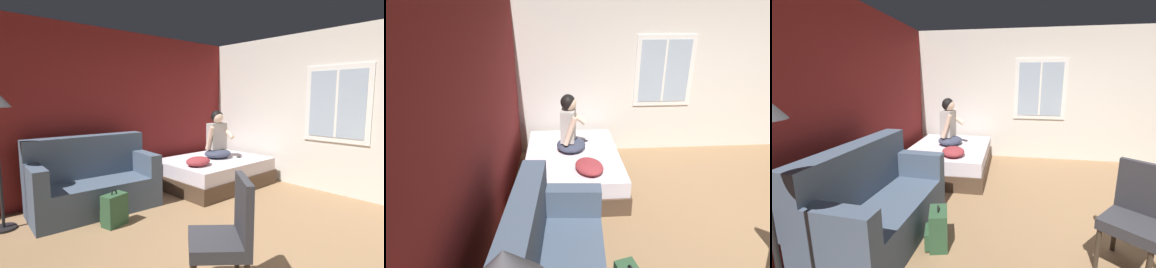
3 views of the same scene
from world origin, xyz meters
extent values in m
plane|color=#93704C|center=(0.00, 0.00, 0.00)|extent=(40.00, 40.00, 0.00)
cube|color=maroon|center=(0.00, 3.07, 1.35)|extent=(10.31, 0.16, 2.70)
cube|color=silver|center=(2.74, 0.00, 1.35)|extent=(0.16, 7.38, 2.70)
cube|color=white|center=(2.64, 0.40, 1.49)|extent=(0.02, 1.04, 1.24)
cube|color=#9EB2C6|center=(2.63, 0.40, 1.49)|extent=(0.01, 0.88, 1.08)
cube|color=white|center=(2.63, 0.40, 1.49)|extent=(0.01, 0.04, 1.08)
cube|color=#4C3828|center=(1.56, 2.08, 0.13)|extent=(1.89, 1.43, 0.26)
cube|color=silver|center=(1.56, 2.08, 0.37)|extent=(1.83, 1.39, 0.22)
cube|color=#47566B|center=(-0.60, 2.30, 0.22)|extent=(1.75, 0.91, 0.44)
cube|color=#47566B|center=(-0.58, 2.60, 0.74)|extent=(1.71, 0.35, 0.60)
cube|color=#47566B|center=(-1.36, 2.35, 0.60)|extent=(0.23, 0.81, 0.32)
cube|color=#47566B|center=(0.16, 2.25, 0.60)|extent=(0.23, 0.81, 0.32)
cylinder|color=#382D23|center=(-0.69, 0.18, 0.20)|extent=(0.04, 0.04, 0.40)
cylinder|color=#382D23|center=(-0.39, -0.07, 0.20)|extent=(0.04, 0.04, 0.40)
cube|color=#333338|center=(-0.67, -0.09, 0.45)|extent=(0.65, 0.65, 0.10)
cube|color=#333338|center=(-0.52, -0.22, 0.74)|extent=(0.34, 0.39, 0.48)
ellipsoid|color=#383D51|center=(1.68, 2.10, 0.56)|extent=(0.58, 0.51, 0.16)
cube|color=#B2ADA8|center=(1.69, 2.14, 0.88)|extent=(0.36, 0.25, 0.48)
cylinder|color=beige|center=(1.48, 2.12, 0.86)|extent=(0.11, 0.22, 0.44)
cylinder|color=beige|center=(1.84, 2.03, 0.98)|extent=(0.14, 0.38, 0.29)
sphere|color=beige|center=(1.68, 2.12, 1.23)|extent=(0.21, 0.21, 0.21)
ellipsoid|color=black|center=(1.69, 2.14, 1.24)|extent=(0.26, 0.25, 0.23)
cube|color=#2D5133|center=(-0.63, 1.69, 0.20)|extent=(0.33, 0.25, 0.40)
cube|color=#2D5133|center=(-0.66, 1.80, 0.11)|extent=(0.24, 0.11, 0.18)
torus|color=black|center=(-0.63, 1.69, 0.42)|extent=(0.09, 0.04, 0.09)
ellipsoid|color=#993338|center=(0.98, 1.89, 0.55)|extent=(0.56, 0.48, 0.14)
cube|color=black|center=(2.00, 1.87, 0.48)|extent=(0.15, 0.15, 0.01)
cylinder|color=black|center=(-1.70, 2.48, 0.76)|extent=(0.04, 0.04, 1.45)
camera|label=1|loc=(-2.32, -1.62, 1.60)|focal=28.00mm
camera|label=2|loc=(-2.52, 2.28, 2.48)|focal=28.00mm
camera|label=3|loc=(-2.93, 1.02, 1.72)|focal=24.00mm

